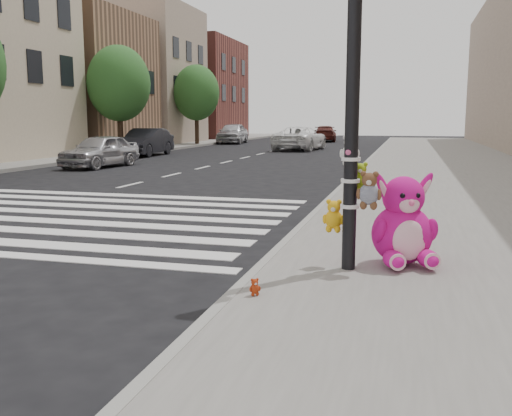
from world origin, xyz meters
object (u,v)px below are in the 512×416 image
at_px(pink_bunny, 403,227).
at_px(red_teddy, 255,287).
at_px(car_silver_far, 100,151).
at_px(car_white_near, 300,138).
at_px(car_dark_far, 146,142).
at_px(signal_pole, 353,130).

bearing_deg(pink_bunny, red_teddy, -151.31).
xyz_separation_m(car_silver_far, car_white_near, (5.31, 14.10, 0.06)).
height_order(car_silver_far, car_white_near, car_white_near).
relative_size(car_dark_far, car_white_near, 0.84).
bearing_deg(car_silver_far, pink_bunny, -42.53).
xyz_separation_m(pink_bunny, red_teddy, (-1.41, -1.67, -0.38)).
xyz_separation_m(signal_pole, car_dark_far, (-12.42, 20.19, -1.08)).
bearing_deg(car_silver_far, signal_pole, -44.78).
bearing_deg(car_white_near, car_silver_far, 74.33).
relative_size(signal_pole, car_dark_far, 0.95).
distance_m(signal_pole, car_dark_far, 23.72).
relative_size(pink_bunny, car_dark_far, 0.27).
xyz_separation_m(car_dark_far, car_white_near, (6.66, 7.27, 0.01)).
relative_size(pink_bunny, car_white_near, 0.23).
xyz_separation_m(car_silver_far, car_dark_far, (-1.35, 6.83, 0.05)).
relative_size(red_teddy, car_dark_far, 0.04).
distance_m(car_dark_far, car_white_near, 9.86).
distance_m(pink_bunny, car_dark_far, 23.72).
bearing_deg(red_teddy, signal_pole, 25.21).
relative_size(pink_bunny, car_silver_far, 0.30).
distance_m(signal_pole, car_white_near, 28.07).
height_order(signal_pole, car_dark_far, signal_pole).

